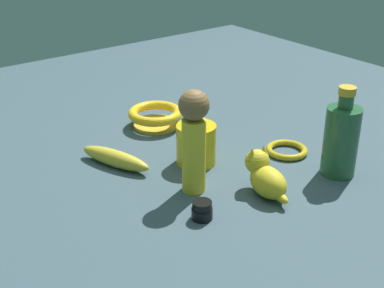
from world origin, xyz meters
TOP-DOWN VIEW (x-y plane):
  - ground at (0.00, 0.00)m, footprint 2.00×2.00m
  - bowl at (-0.04, -0.22)m, footprint 0.15×0.15m
  - bottle_tall at (-0.22, 0.25)m, footprint 0.08×0.08m
  - cat_figurine at (-0.03, 0.22)m, footprint 0.08×0.14m
  - person_figure_adult at (0.08, 0.11)m, footprint 0.06×0.06m
  - banana at (0.16, -0.09)m, footprint 0.10×0.20m
  - nail_polish_jar at (0.14, 0.21)m, footprint 0.04×0.04m
  - bottle_short at (0.00, 0.02)m, footprint 0.09×0.09m
  - bangle at (-0.21, 0.11)m, footprint 0.10×0.10m

SIDE VIEW (x-z plane):
  - ground at x=0.00m, z-range 0.00..0.00m
  - bangle at x=-0.21m, z-range 0.00..0.02m
  - nail_polish_jar at x=0.14m, z-range 0.00..0.04m
  - banana at x=0.16m, z-range 0.00..0.04m
  - bowl at x=-0.04m, z-range 0.01..0.06m
  - cat_figurine at x=-0.03m, z-range -0.01..0.09m
  - bottle_short at x=0.00m, z-range -0.02..0.12m
  - bottle_tall at x=-0.22m, z-range -0.02..0.19m
  - person_figure_adult at x=0.08m, z-range 0.01..0.24m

